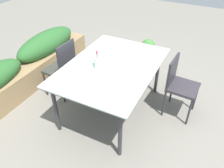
# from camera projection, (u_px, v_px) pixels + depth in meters

# --- Properties ---
(ground_plane) EXTENTS (12.00, 12.00, 0.00)m
(ground_plane) POSITION_uv_depth(u_px,v_px,m) (115.00, 113.00, 3.35)
(ground_plane) COLOR gray
(dining_table) EXTENTS (1.64, 1.15, 0.78)m
(dining_table) POSITION_uv_depth(u_px,v_px,m) (112.00, 69.00, 3.01)
(dining_table) COLOR #B2C6C1
(dining_table) RESTS_ON ground
(chair_near_right) EXTENTS (0.42, 0.42, 0.89)m
(chair_near_right) POSITION_uv_depth(u_px,v_px,m) (179.00, 83.00, 3.09)
(chair_near_right) COLOR #363138
(chair_near_right) RESTS_ON ground
(chair_far_side) EXTENTS (0.42, 0.42, 0.95)m
(chair_far_side) POSITION_uv_depth(u_px,v_px,m) (63.00, 66.00, 3.42)
(chair_far_side) COLOR #3A3B34
(chair_far_side) RESTS_ON ground
(flower_vase) EXTENTS (0.07, 0.07, 0.27)m
(flower_vase) POSITION_uv_depth(u_px,v_px,m) (97.00, 60.00, 2.89)
(flower_vase) COLOR silver
(flower_vase) RESTS_ON dining_table
(planter_box) EXTENTS (3.07, 0.55, 0.73)m
(planter_box) POSITION_uv_depth(u_px,v_px,m) (22.00, 69.00, 3.71)
(planter_box) COLOR #9E7F56
(planter_box) RESTS_ON ground
(potted_plant) EXTENTS (0.27, 0.27, 0.48)m
(potted_plant) POSITION_uv_depth(u_px,v_px,m) (148.00, 50.00, 4.44)
(potted_plant) COLOR slate
(potted_plant) RESTS_ON ground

